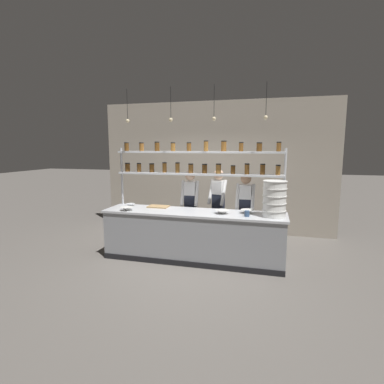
% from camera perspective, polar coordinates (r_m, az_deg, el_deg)
% --- Properties ---
extents(ground_plane, '(40.00, 40.00, 0.00)m').
position_cam_1_polar(ground_plane, '(5.76, 0.20, -12.71)').
color(ground_plane, '#5B5651').
extents(back_wall, '(5.75, 0.12, 3.19)m').
position_cam_1_polar(back_wall, '(7.45, 4.37, 4.72)').
color(back_wall, '#9E9384').
rests_on(back_wall, ground_plane).
extents(prep_counter, '(3.35, 0.76, 0.92)m').
position_cam_1_polar(prep_counter, '(5.61, 0.20, -8.33)').
color(prep_counter, gray).
rests_on(prep_counter, ground_plane).
extents(spice_shelf_unit, '(3.23, 0.28, 2.21)m').
position_cam_1_polar(spice_shelf_unit, '(5.70, 0.97, 5.19)').
color(spice_shelf_unit, '#B7BABF').
rests_on(spice_shelf_unit, ground_plane).
extents(chef_left, '(0.38, 0.30, 1.63)m').
position_cam_1_polar(chef_left, '(6.12, -0.37, -2.35)').
color(chef_left, black).
rests_on(chef_left, ground_plane).
extents(chef_center, '(0.41, 0.34, 1.64)m').
position_cam_1_polar(chef_center, '(6.22, 5.00, -2.13)').
color(chef_center, black).
rests_on(chef_center, ground_plane).
extents(chef_right, '(0.36, 0.28, 1.59)m').
position_cam_1_polar(chef_right, '(5.90, 10.08, -3.12)').
color(chef_right, black).
rests_on(chef_right, ground_plane).
extents(container_stack, '(0.40, 0.40, 0.62)m').
position_cam_1_polar(container_stack, '(5.20, 15.44, -1.28)').
color(container_stack, white).
rests_on(container_stack, prep_counter).
extents(cutting_board, '(0.40, 0.26, 0.02)m').
position_cam_1_polar(cutting_board, '(5.93, -6.42, -2.76)').
color(cutting_board, '#A88456').
rests_on(cutting_board, prep_counter).
extents(prep_bowl_near_left, '(0.25, 0.25, 0.07)m').
position_cam_1_polar(prep_bowl_near_left, '(5.34, 5.74, -3.78)').
color(prep_bowl_near_left, silver).
rests_on(prep_bowl_near_left, prep_counter).
extents(prep_bowl_center_front, '(0.25, 0.25, 0.07)m').
position_cam_1_polar(prep_bowl_center_front, '(5.42, 10.56, -3.69)').
color(prep_bowl_center_front, silver).
rests_on(prep_bowl_center_front, prep_counter).
extents(prep_bowl_center_back, '(0.18, 0.18, 0.05)m').
position_cam_1_polar(prep_bowl_center_back, '(6.11, -11.66, -2.43)').
color(prep_bowl_center_back, silver).
rests_on(prep_bowl_center_back, prep_counter).
extents(prep_bowl_near_right, '(0.24, 0.24, 0.07)m').
position_cam_1_polar(prep_bowl_near_right, '(5.71, -12.31, -3.14)').
color(prep_bowl_near_right, silver).
rests_on(prep_bowl_near_right, prep_counter).
extents(serving_cup_front, '(0.08, 0.08, 0.10)m').
position_cam_1_polar(serving_cup_front, '(5.17, 10.43, -4.07)').
color(serving_cup_front, '#334C70').
rests_on(serving_cup_front, prep_counter).
extents(pendant_light_row, '(2.57, 0.07, 0.61)m').
position_cam_1_polar(pendant_light_row, '(5.40, 0.05, 13.97)').
color(pendant_light_row, black).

